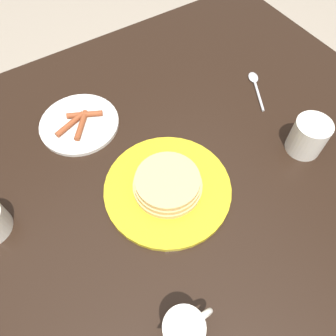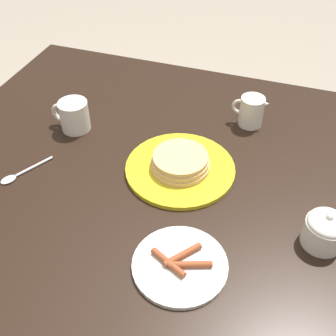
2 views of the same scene
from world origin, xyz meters
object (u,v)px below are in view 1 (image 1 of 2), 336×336
(pancake_plate, at_px, (168,186))
(creamer_pitcher, at_px, (183,331))
(spoon, at_px, (255,84))
(coffee_mug, at_px, (309,136))
(side_plate_bacon, at_px, (79,123))

(pancake_plate, bearing_deg, creamer_pitcher, -117.28)
(pancake_plate, height_order, spoon, pancake_plate)
(coffee_mug, bearing_deg, spoon, 79.32)
(pancake_plate, distance_m, side_plate_bacon, 0.29)
(pancake_plate, bearing_deg, spoon, 21.56)
(pancake_plate, relative_size, spoon, 2.06)
(coffee_mug, relative_size, spoon, 0.83)
(side_plate_bacon, distance_m, spoon, 0.49)
(creamer_pitcher, xyz_separation_m, spoon, (0.52, 0.41, -0.04))
(spoon, bearing_deg, coffee_mug, -100.68)
(coffee_mug, distance_m, spoon, 0.23)
(side_plate_bacon, bearing_deg, creamer_pitcher, -94.77)
(side_plate_bacon, relative_size, spoon, 1.45)
(side_plate_bacon, distance_m, coffee_mug, 0.56)
(pancake_plate, relative_size, side_plate_bacon, 1.42)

